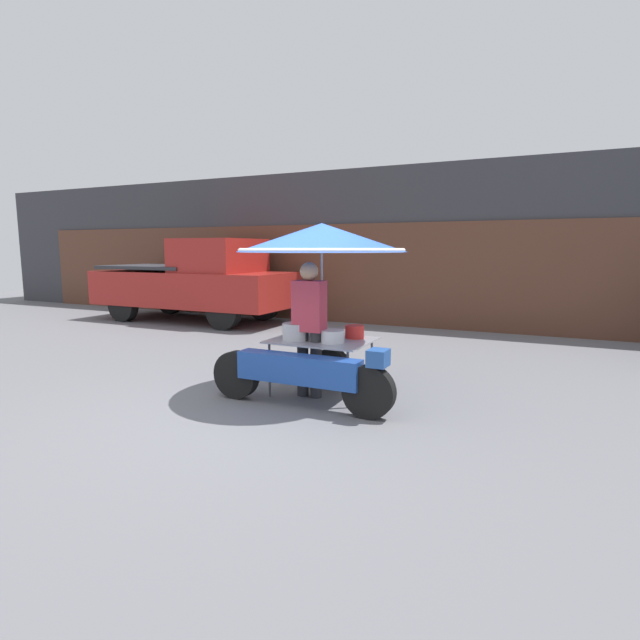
% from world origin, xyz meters
% --- Properties ---
extents(ground_plane, '(36.00, 36.00, 0.00)m').
position_xyz_m(ground_plane, '(0.00, 0.00, 0.00)').
color(ground_plane, slate).
extents(shopfront_building, '(28.00, 2.06, 3.69)m').
position_xyz_m(shopfront_building, '(0.00, 7.85, 1.83)').
color(shopfront_building, '#38383D').
rests_on(shopfront_building, ground).
extents(vendor_motorcycle_cart, '(2.28, 2.06, 2.11)m').
position_xyz_m(vendor_motorcycle_cart, '(0.37, 1.01, 1.68)').
color(vendor_motorcycle_cart, black).
rests_on(vendor_motorcycle_cart, ground).
extents(vendor_person, '(0.38, 0.22, 1.65)m').
position_xyz_m(vendor_person, '(0.28, 0.90, 0.93)').
color(vendor_person, '#2D2D33').
rests_on(vendor_person, ground).
extents(pickup_truck, '(5.10, 1.99, 2.04)m').
position_xyz_m(pickup_truck, '(-5.13, 5.46, 0.99)').
color(pickup_truck, black).
rests_on(pickup_truck, ground).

